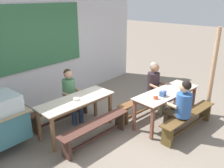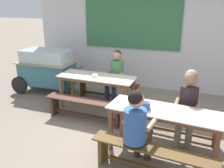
{
  "view_description": "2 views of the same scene",
  "coord_description": "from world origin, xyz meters",
  "views": [
    {
      "loc": [
        -3.86,
        -2.6,
        2.84
      ],
      "look_at": [
        -0.09,
        0.58,
        0.98
      ],
      "focal_mm": 38.19,
      "sensor_mm": 36.0,
      "label": 1
    },
    {
      "loc": [
        1.06,
        -3.93,
        2.47
      ],
      "look_at": [
        -0.28,
        0.25,
        0.89
      ],
      "focal_mm": 40.16,
      "sensor_mm": 36.0,
      "label": 2
    }
  ],
  "objects": [
    {
      "name": "ground_plane",
      "position": [
        0.0,
        0.0,
        0.0
      ],
      "size": [
        40.0,
        40.0,
        0.0
      ],
      "primitive_type": "plane",
      "color": "gray"
    },
    {
      "name": "backdrop_wall",
      "position": [
        -0.02,
        2.68,
        1.61
      ],
      "size": [
        6.36,
        0.23,
        3.07
      ],
      "color": "silver",
      "rests_on": "ground_plane"
    },
    {
      "name": "dining_table_far",
      "position": [
        -0.85,
        0.93,
        0.69
      ],
      "size": [
        1.74,
        0.74,
        0.77
      ],
      "color": "beige",
      "rests_on": "ground_plane"
    },
    {
      "name": "dining_table_near",
      "position": [
        0.77,
        -0.33,
        0.69
      ],
      "size": [
        1.84,
        0.82,
        0.77
      ],
      "color": "#BEAC9B",
      "rests_on": "ground_plane"
    },
    {
      "name": "bench_far_back",
      "position": [
        -0.81,
        1.53,
        0.3
      ],
      "size": [
        1.61,
        0.35,
        0.45
      ],
      "color": "#44271E",
      "rests_on": "ground_plane"
    },
    {
      "name": "bench_far_front",
      "position": [
        -0.89,
        0.33,
        0.3
      ],
      "size": [
        1.71,
        0.39,
        0.45
      ],
      "color": "#482A22",
      "rests_on": "ground_plane"
    },
    {
      "name": "bench_near_back",
      "position": [
        0.84,
        0.26,
        0.3
      ],
      "size": [
        1.78,
        0.45,
        0.45
      ],
      "color": "brown",
      "rests_on": "ground_plane"
    },
    {
      "name": "bench_near_front",
      "position": [
        0.7,
        -0.93,
        0.3
      ],
      "size": [
        1.81,
        0.49,
        0.45
      ],
      "color": "brown",
      "rests_on": "ground_plane"
    },
    {
      "name": "food_cart",
      "position": [
        -2.48,
        1.53,
        0.65
      ],
      "size": [
        1.75,
        0.84,
        1.13
      ],
      "color": "#38727C",
      "rests_on": "ground_plane"
    },
    {
      "name": "person_center_facing",
      "position": [
        -0.57,
        1.44,
        0.71
      ],
      "size": [
        0.46,
        0.56,
        1.26
      ],
      "color": "#26344E",
      "rests_on": "ground_plane"
    },
    {
      "name": "person_near_front",
      "position": [
        0.44,
        -0.83,
        0.73
      ],
      "size": [
        0.49,
        0.57,
        1.27
      ],
      "color": "#443926",
      "rests_on": "ground_plane"
    },
    {
      "name": "person_right_near_table",
      "position": [
        1.11,
        0.16,
        0.74
      ],
      "size": [
        0.44,
        0.53,
        1.3
      ],
      "color": "#67664F",
      "rests_on": "ground_plane"
    },
    {
      "name": "tissue_box",
      "position": [
        0.48,
        -0.38,
        0.83
      ],
      "size": [
        0.13,
        0.11,
        0.14
      ],
      "color": "#3C5C95",
      "rests_on": "dining_table_near"
    },
    {
      "name": "condiment_jar",
      "position": [
        0.24,
        -0.34,
        0.82
      ],
      "size": [
        0.09,
        0.09,
        0.1
      ],
      "color": "#DC502B",
      "rests_on": "dining_table_near"
    },
    {
      "name": "soup_bowl",
      "position": [
        -0.88,
        0.89,
        0.8
      ],
      "size": [
        0.13,
        0.13,
        0.05
      ],
      "primitive_type": "cylinder",
      "color": "silver",
      "rests_on": "dining_table_far"
    }
  ]
}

